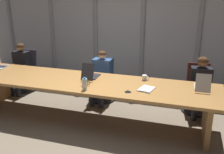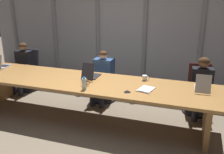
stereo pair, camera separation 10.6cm
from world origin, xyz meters
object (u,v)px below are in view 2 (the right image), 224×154
laptop_left_end (1,65)px  coffee_mug_far (145,78)px  person_left_mid (102,74)px  spiral_notepad (146,89)px  conference_mic_left_side (127,91)px  laptop_center (202,87)px  coffee_mug_near (85,82)px  water_bottle_primary (84,84)px  laptop_left_mid (91,75)px  person_center (202,83)px  office_chair_left_end (28,75)px  office_chair_center (199,95)px  person_left_end (22,65)px  office_chair_left_mid (103,84)px

laptop_left_end → coffee_mug_far: laptop_left_end is taller
person_left_mid → coffee_mug_far: bearing=66.9°
coffee_mug_far → spiral_notepad: size_ratio=0.38×
coffee_mug_far → conference_mic_left_side: (-0.15, -0.66, -0.03)m
laptop_center → spiral_notepad: (-0.88, -0.29, -0.05)m
coffee_mug_near → conference_mic_left_side: coffee_mug_near is taller
water_bottle_primary → spiral_notepad: size_ratio=0.62×
laptop_left_mid → laptop_center: laptop_left_mid is taller
coffee_mug_near → spiral_notepad: bearing=6.7°
laptop_left_end → person_center: bearing=-88.4°
laptop_left_mid → office_chair_left_end: size_ratio=0.47×
laptop_left_mid → conference_mic_left_side: bearing=-120.0°
office_chair_left_end → office_chair_center: 4.00m
office_chair_left_end → person_left_mid: (2.01, -0.16, 0.28)m
laptop_left_mid → person_left_mid: bearing=2.3°
person_left_end → person_center: person_left_end is taller
person_left_end → laptop_left_mid: bearing=74.2°
person_center → conference_mic_left_side: person_center is taller
person_left_end → person_left_mid: 2.00m
water_bottle_primary → laptop_left_end: bearing=165.1°
person_left_end → conference_mic_left_side: person_left_end is taller
person_left_mid → water_bottle_primary: person_left_mid is taller
laptop_left_end → person_left_mid: bearing=-80.2°
laptop_left_end → office_chair_left_mid: 2.22m
person_left_end → person_center: bearing=91.4°
laptop_left_end → spiral_notepad: size_ratio=1.24×
laptop_left_end → spiral_notepad: bearing=-102.3°
person_left_end → person_center: 4.03m
spiral_notepad → person_center: bearing=59.4°
coffee_mug_far → office_chair_left_mid: bearing=149.8°
person_left_mid → person_center: person_center is taller
water_bottle_primary → person_center: bearing=32.9°
laptop_left_mid → office_chair_left_mid: 0.92m
laptop_center → conference_mic_left_side: (-1.15, -0.49, -0.04)m
office_chair_left_end → person_left_end: size_ratio=0.82×
person_left_mid → person_center: (2.02, 0.01, 0.03)m
office_chair_left_mid → person_left_end: bearing=-91.1°
coffee_mug_far → spiral_notepad: (0.11, -0.46, -0.04)m
laptop_center → person_left_mid: (-2.01, 0.61, -0.18)m
office_chair_center → coffee_mug_near: office_chair_center is taller
person_left_end → coffee_mug_near: person_left_end is taller
laptop_center → person_left_end: bearing=79.5°
person_center → person_left_mid: bearing=-95.4°
office_chair_center → conference_mic_left_side: office_chair_center is taller
office_chair_left_end → office_chair_left_mid: office_chair_left_end is taller
office_chair_left_mid → person_left_end: size_ratio=0.78×
office_chair_left_mid → water_bottle_primary: bearing=1.6°
laptop_center → coffee_mug_far: laptop_center is taller
office_chair_left_mid → person_center: size_ratio=0.79×
person_center → spiral_notepad: bearing=-50.1°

